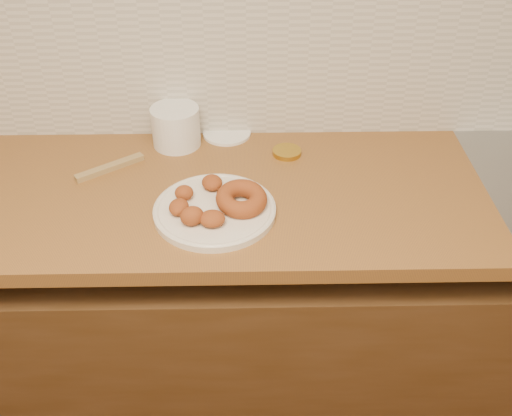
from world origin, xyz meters
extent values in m
cube|color=#4F341D|center=(0.00, 1.69, 0.39)|extent=(3.60, 0.60, 0.77)
cube|color=brown|center=(-0.65, 1.69, 0.88)|extent=(2.30, 0.62, 0.04)
cube|color=beige|center=(0.00, 1.99, 1.20)|extent=(3.60, 0.02, 0.60)
cylinder|color=silver|center=(-0.19, 1.59, 0.91)|extent=(0.30, 0.30, 0.02)
torus|color=#9E4A1D|center=(-0.13, 1.59, 0.94)|extent=(0.18, 0.18, 0.06)
ellipsoid|color=#9E4A1D|center=(-0.27, 1.63, 0.94)|extent=(0.05, 0.04, 0.04)
ellipsoid|color=#9E4A1D|center=(-0.28, 1.57, 0.93)|extent=(0.06, 0.06, 0.03)
ellipsoid|color=#9E4A1D|center=(-0.24, 1.53, 0.94)|extent=(0.07, 0.06, 0.05)
ellipsoid|color=#9E4A1D|center=(-0.20, 1.52, 0.93)|extent=(0.06, 0.05, 0.04)
ellipsoid|color=#9E4A1D|center=(-0.20, 1.67, 0.93)|extent=(0.07, 0.07, 0.03)
cylinder|color=white|center=(-0.31, 1.92, 0.96)|extent=(0.16, 0.16, 0.11)
cylinder|color=white|center=(-0.17, 1.97, 0.90)|extent=(0.16, 0.16, 0.01)
cylinder|color=gold|center=(0.00, 1.86, 0.91)|extent=(0.10, 0.10, 0.01)
cube|color=#967A49|center=(-0.48, 1.79, 0.91)|extent=(0.17, 0.13, 0.02)
camera|label=1|loc=(-0.12, 0.43, 1.79)|focal=42.00mm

